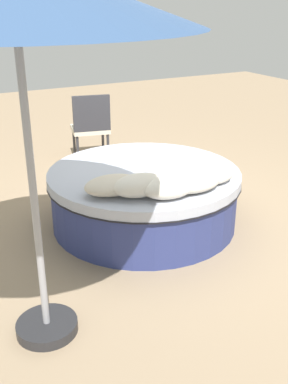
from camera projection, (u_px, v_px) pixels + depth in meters
ground_plane at (144, 222)px, 4.91m from camera, size 16.00×16.00×0.00m
round_bed at (144, 197)px, 4.80m from camera, size 1.98×1.98×0.59m
throw_pillow_0 at (113, 185)px, 4.12m from camera, size 0.53×0.37×0.16m
throw_pillow_1 at (139, 185)px, 4.07m from camera, size 0.50×0.32×0.20m
throw_pillow_2 at (169, 187)px, 4.05m from camera, size 0.52×0.36×0.19m
throw_pillow_3 at (192, 183)px, 4.19m from camera, size 0.55×0.37×0.15m
throw_pillow_4 at (212, 175)px, 4.35m from camera, size 0.45×0.30×0.15m
patio_chair at (91, 123)px, 6.56m from camera, size 0.62×0.60×0.98m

